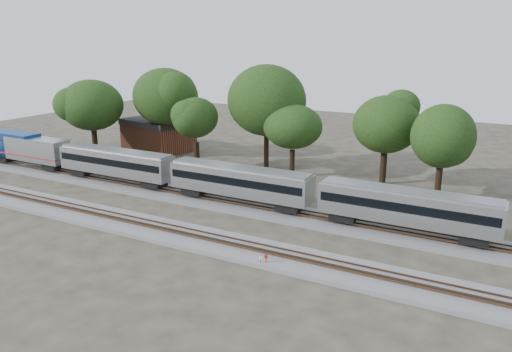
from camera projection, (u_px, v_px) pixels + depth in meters
The scene contains 15 objects.
ground at pixel (239, 230), 48.93m from camera, with size 160.00×160.00×0.00m, color #383328.
track_far at pixel (267, 210), 53.97m from camera, with size 160.00×5.00×0.73m.
track_near at pixel (217, 243), 45.48m from camera, with size 160.00×5.00×0.73m.
train at pixel (409, 206), 46.44m from camera, with size 123.06×2.99×4.41m.
switch_stand_red at pixel (266, 259), 40.96m from camera, with size 0.36×0.07×1.12m.
switch_stand_white at pixel (260, 260), 41.04m from camera, with size 0.30×0.10×0.96m.
switch_lever at pixel (278, 269), 40.48m from camera, with size 0.50×0.30×0.30m, color #512D19.
brick_building at pixel (158, 135), 82.61m from camera, with size 12.22×9.76×5.22m.
tree_0 at pixel (92, 105), 77.17m from camera, with size 8.20×8.20×11.56m.
tree_1 at pixel (165, 97), 76.79m from camera, with size 9.52×9.52×13.43m.
tree_2 at pixel (195, 118), 69.01m from camera, with size 7.60×7.60×10.72m.
tree_3 at pixel (267, 101), 68.68m from camera, with size 9.97×9.97×14.06m.
tree_4 at pixel (293, 127), 65.74m from camera, with size 6.99×6.99×9.86m.
tree_5 at pixel (386, 124), 62.18m from camera, with size 7.90×7.90×11.13m.
tree_6 at pixel (443, 136), 56.45m from camera, with size 7.58×7.58×10.69m.
Camera 1 is at (23.03, -39.45, 18.42)m, focal length 35.00 mm.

